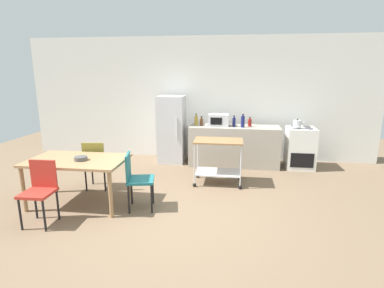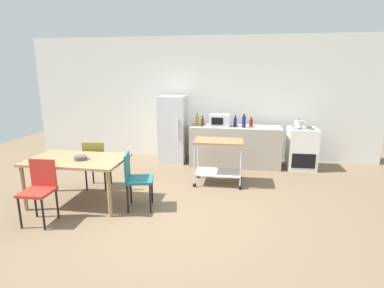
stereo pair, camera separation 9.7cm
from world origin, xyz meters
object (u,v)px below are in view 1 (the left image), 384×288
Objects in this scene: kettle at (297,124)px; microwave at (218,120)px; dining_table at (77,164)px; chair_olive at (96,162)px; chair_red at (40,188)px; chair_teal at (136,177)px; bottle_hot_sauce at (250,123)px; refrigerator at (172,129)px; bottle_sparkling_water at (196,120)px; bottle_soy_sauce at (243,121)px; kitchen_cart at (218,154)px; fruit_bowl at (81,158)px; bottle_vinegar at (201,122)px; stove_oven at (300,148)px; bottle_sesame_oil at (234,122)px.

microwave is at bearing 176.41° from kettle.
chair_olive reaches higher than dining_table.
chair_red is 1.00× the size of chair_olive.
chair_olive is at bearing 42.77° from chair_teal.
chair_teal is 4.30× the size of bottle_hot_sauce.
refrigerator is at bearing -12.35° from chair_teal.
bottle_soy_sauce is at bearing -8.88° from bottle_sparkling_water.
dining_table is 4.47m from kettle.
kitchen_cart is (1.17, -1.32, -0.20)m from refrigerator.
chair_teal reaches higher than fruit_bowl.
bottle_vinegar is (0.73, 2.46, 0.47)m from chair_teal.
dining_table is 2.74m from refrigerator.
chair_teal is 1.75m from kitchen_cart.
chair_olive is 3.52× the size of bottle_sparkling_water.
bottle_hot_sauce is at bearing 43.72° from fruit_bowl.
chair_olive is 0.97× the size of stove_oven.
dining_table is 1.63× the size of stove_oven.
chair_olive is 4.30m from stove_oven.
bottle_hot_sauce is at bearing 64.05° from kitchen_cart.
chair_teal is (0.98, -0.69, 0.00)m from chair_olive.
bottle_hot_sauce is at bearing 44.88° from chair_red.
bottle_hot_sauce is at bearing 11.94° from bottle_sesame_oil.
dining_table is 2.97m from bottle_vinegar.
dining_table is 2.99m from bottle_sparkling_water.
refrigerator is at bearing 68.87° from dining_table.
kettle is at bearing -1.03° from bottle_vinegar.
bottle_sparkling_water is (1.57, 1.89, 0.49)m from chair_olive.
microwave is (-0.08, 1.25, 0.46)m from kitchen_cart.
microwave is (0.38, 0.07, 0.04)m from bottle_vinegar.
chair_teal is 0.92m from fruit_bowl.
chair_olive is 3.06m from bottle_sesame_oil.
refrigerator is at bearing 71.05° from fruit_bowl.
chair_red is (-0.21, -0.67, -0.15)m from dining_table.
refrigerator is at bearing 131.42° from kitchen_cart.
bottle_hot_sauce is (0.70, 0.03, -0.05)m from microwave.
stove_oven is (2.92, 2.52, -0.07)m from chair_teal.
stove_oven is 3.64× the size of bottle_sparkling_water.
chair_olive is 2.50m from bottle_sparkling_water.
bottle_soy_sauce is (1.64, 2.41, 0.51)m from chair_teal.
microwave is 1.92× the size of kettle.
chair_olive is 2.17m from refrigerator.
bottle_hot_sauce reaches higher than kitchen_cart.
bottle_sesame_oil reaches higher than fruit_bowl.
microwave is at bearing 10.40° from bottle_vinegar.
bottle_vinegar is at bearing -178.07° from bottle_sesame_oil.
dining_table is 2.49m from kitchen_cart.
chair_olive is 3.18m from bottle_soy_sauce.
chair_olive is at bearing 79.15° from chair_red.
kettle is at bearing -162.34° from chair_olive.
chair_teal is at bearing -132.61° from kitchen_cart.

